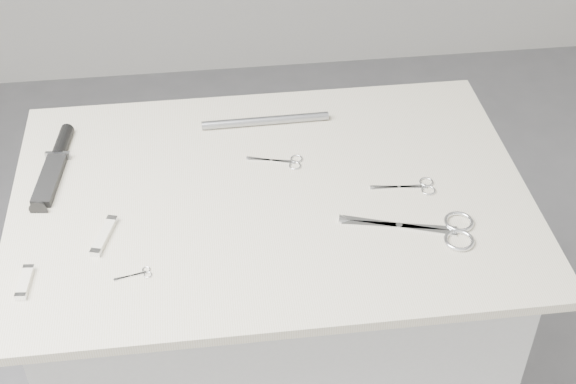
{
  "coord_description": "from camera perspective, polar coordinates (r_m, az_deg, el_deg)",
  "views": [
    {
      "loc": [
        -0.11,
        -1.19,
        1.92
      ],
      "look_at": [
        0.03,
        -0.0,
        0.92
      ],
      "focal_mm": 50.0,
      "sensor_mm": 36.0,
      "label": 1
    }
  ],
  "objects": [
    {
      "name": "embroidery_scissors_a",
      "position": [
        1.59,
        9.03,
        0.38
      ],
      "size": [
        0.13,
        0.05,
        0.0
      ],
      "rotation": [
        0.0,
        0.0,
        -0.09
      ],
      "color": "silver",
      "rests_on": "display_board"
    },
    {
      "name": "tiny_scissors",
      "position": [
        1.41,
        -10.61,
        -5.78
      ],
      "size": [
        0.07,
        0.03,
        0.0
      ],
      "rotation": [
        0.0,
        0.0,
        0.21
      ],
      "color": "silver",
      "rests_on": "display_board"
    },
    {
      "name": "metal_rail",
      "position": [
        1.73,
        -1.61,
        5.1
      ],
      "size": [
        0.27,
        0.02,
        0.02
      ],
      "primitive_type": "cylinder",
      "rotation": [
        0.0,
        1.57,
        0.02
      ],
      "color": "gray",
      "rests_on": "display_board"
    },
    {
      "name": "sheathed_knife",
      "position": [
        1.68,
        -16.2,
        2.09
      ],
      "size": [
        0.07,
        0.25,
        0.03
      ],
      "rotation": [
        0.0,
        0.0,
        1.45
      ],
      "color": "black",
      "rests_on": "display_board"
    },
    {
      "name": "embroidery_scissors_b",
      "position": [
        1.63,
        -0.24,
        2.19
      ],
      "size": [
        0.11,
        0.06,
        0.0
      ],
      "rotation": [
        0.0,
        0.0,
        -0.26
      ],
      "color": "silver",
      "rests_on": "display_board"
    },
    {
      "name": "display_board",
      "position": [
        1.56,
        -1.24,
        -0.3
      ],
      "size": [
        1.0,
        0.7,
        0.02
      ],
      "primitive_type": "cube",
      "color": "beige",
      "rests_on": "plinth"
    },
    {
      "name": "plinth",
      "position": [
        1.89,
        -1.04,
        -11.01
      ],
      "size": [
        0.9,
        0.6,
        0.9
      ],
      "primitive_type": "cube",
      "color": "silver",
      "rests_on": "ground"
    },
    {
      "name": "large_shears",
      "position": [
        1.5,
        10.58,
        -2.61
      ],
      "size": [
        0.25,
        0.13,
        0.01
      ],
      "rotation": [
        0.0,
        0.0,
        -0.27
      ],
      "color": "silver",
      "rests_on": "display_board"
    },
    {
      "name": "pocket_knife_b",
      "position": [
        1.44,
        -18.2,
        -6.13
      ],
      "size": [
        0.02,
        0.08,
        0.01
      ],
      "rotation": [
        0.0,
        0.0,
        1.49
      ],
      "color": "beige",
      "rests_on": "display_board"
    },
    {
      "name": "pocket_knife_a",
      "position": [
        1.49,
        -12.95,
        -3.03
      ],
      "size": [
        0.05,
        0.1,
        0.01
      ],
      "rotation": [
        0.0,
        0.0,
        1.28
      ],
      "color": "beige",
      "rests_on": "display_board"
    }
  ]
}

